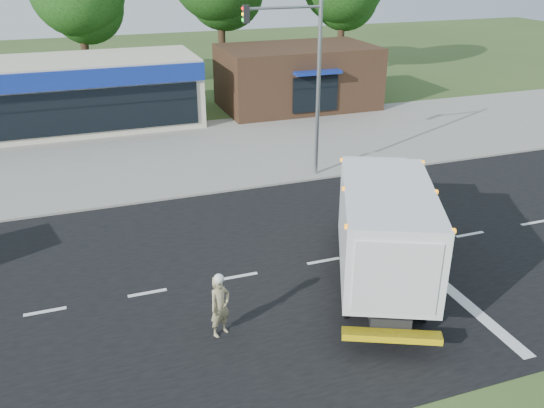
# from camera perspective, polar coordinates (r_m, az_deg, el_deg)

# --- Properties ---
(ground) EXTENTS (120.00, 120.00, 0.00)m
(ground) POSITION_cam_1_polar(r_m,az_deg,el_deg) (19.91, 5.13, -5.68)
(ground) COLOR #385123
(ground) RESTS_ON ground
(road_asphalt) EXTENTS (60.00, 14.00, 0.02)m
(road_asphalt) POSITION_cam_1_polar(r_m,az_deg,el_deg) (19.91, 5.13, -5.66)
(road_asphalt) COLOR black
(road_asphalt) RESTS_ON ground
(sidewalk) EXTENTS (60.00, 2.40, 0.12)m
(sidewalk) POSITION_cam_1_polar(r_m,az_deg,el_deg) (26.82, -2.08, 2.63)
(sidewalk) COLOR gray
(sidewalk) RESTS_ON ground
(parking_apron) EXTENTS (60.00, 9.00, 0.02)m
(parking_apron) POSITION_cam_1_polar(r_m,az_deg,el_deg) (32.10, -5.23, 6.10)
(parking_apron) COLOR gray
(parking_apron) RESTS_ON ground
(lane_markings) EXTENTS (55.20, 7.00, 0.01)m
(lane_markings) POSITION_cam_1_polar(r_m,az_deg,el_deg) (19.43, 10.43, -6.76)
(lane_markings) COLOR silver
(lane_markings) RESTS_ON road_asphalt
(ems_box_truck) EXTENTS (5.54, 8.29, 3.54)m
(ems_box_truck) POSITION_cam_1_polar(r_m,az_deg,el_deg) (18.17, 10.93, -1.84)
(ems_box_truck) COLOR black
(ems_box_truck) RESTS_ON ground
(emergency_worker) EXTENTS (0.78, 0.68, 1.92)m
(emergency_worker) POSITION_cam_1_polar(r_m,az_deg,el_deg) (15.96, -5.18, -9.96)
(emergency_worker) COLOR tan
(emergency_worker) RESTS_ON ground
(retail_strip_mall) EXTENTS (18.00, 6.20, 4.00)m
(retail_strip_mall) POSITION_cam_1_polar(r_m,az_deg,el_deg) (36.46, -21.86, 9.93)
(retail_strip_mall) COLOR beige
(retail_strip_mall) RESTS_ON ground
(brown_storefront) EXTENTS (10.00, 6.70, 4.00)m
(brown_storefront) POSITION_cam_1_polar(r_m,az_deg,el_deg) (39.22, 2.53, 12.48)
(brown_storefront) COLOR #382316
(brown_storefront) RESTS_ON ground
(traffic_signal_pole) EXTENTS (3.51, 0.25, 8.00)m
(traffic_signal_pole) POSITION_cam_1_polar(r_m,az_deg,el_deg) (25.69, 3.32, 12.96)
(traffic_signal_pole) COLOR gray
(traffic_signal_pole) RESTS_ON ground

